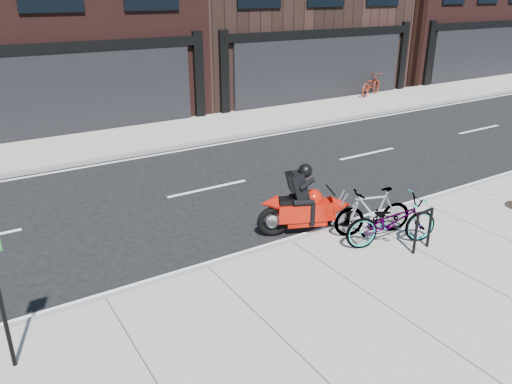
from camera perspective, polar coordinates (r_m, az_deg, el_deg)
ground at (r=12.29m, az=-1.31°, el=-2.55°), size 120.00×120.00×0.00m
sidewalk_near at (r=8.89m, az=15.87°, el=-13.53°), size 60.00×6.00×0.13m
sidewalk_far at (r=18.96m, az=-13.44°, el=6.01°), size 60.00×3.50×0.13m
bike_rack at (r=10.70m, az=18.58°, el=-3.80°), size 0.54×0.11×0.90m
bicycle_front at (r=10.75m, az=15.23°, el=-3.23°), size 2.15×1.29×1.07m
bicycle_rear at (r=11.11m, az=13.22°, el=-2.18°), size 1.84×1.02×1.06m
motorcycle at (r=11.16m, az=6.23°, el=-1.52°), size 2.12×1.17×1.66m
bicycle_far at (r=26.53m, az=13.00°, el=11.88°), size 2.18×1.47×1.09m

